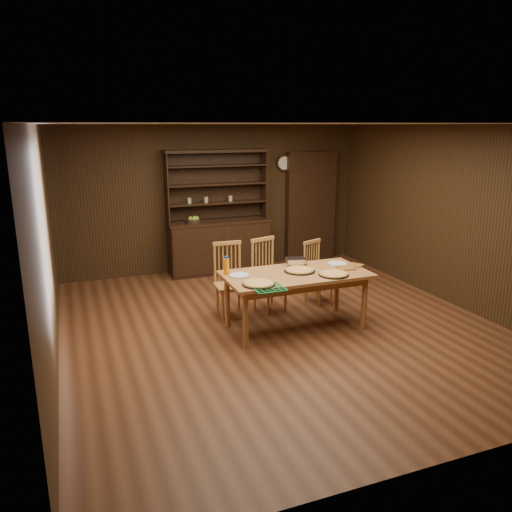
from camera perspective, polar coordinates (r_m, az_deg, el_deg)
name	(u,v)px	position (r m, az deg, el deg)	size (l,w,h in m)	color
floor	(280,326)	(6.69, 2.78, -8.01)	(6.00, 6.00, 0.00)	brown
room_shell	(282,208)	(6.25, 2.96, 5.45)	(6.00, 6.00, 6.00)	silver
china_hutch	(219,239)	(8.98, -4.27, 1.91)	(1.84, 0.52, 2.17)	#311D10
doorway	(310,207)	(9.73, 6.24, 5.58)	(1.00, 0.18, 2.10)	#311D10
wall_clock	(284,163)	(9.44, 3.21, 10.57)	(0.30, 0.05, 0.30)	#311D10
dining_table	(296,279)	(6.44, 4.57, -2.65)	(1.86, 0.93, 0.75)	#B36F3E
chair_left	(229,277)	(6.94, -3.07, -2.37)	(0.44, 0.42, 1.03)	#BA823F
chair_center	(267,272)	(7.12, 1.24, -1.85)	(0.53, 0.51, 1.04)	#BA823F
chair_right	(316,270)	(7.51, 6.85, -1.57)	(0.49, 0.48, 0.93)	#BA823F
pizza_left	(259,283)	(5.91, 0.31, -3.16)	(0.40, 0.40, 0.04)	black
pizza_right	(334,274)	(6.36, 8.86, -2.04)	(0.38, 0.38, 0.04)	black
pizza_center	(300,270)	(6.47, 5.00, -1.63)	(0.40, 0.40, 0.04)	black
cooling_rack	(268,288)	(5.80, 1.39, -3.63)	(0.34, 0.34, 0.02)	#0B994C
plate_left	(239,275)	(6.27, -1.92, -2.19)	(0.26, 0.26, 0.02)	silver
plate_right	(337,264)	(6.88, 9.25, -0.86)	(0.27, 0.27, 0.02)	silver
foil_dish	(296,262)	(6.72, 4.57, -0.69)	(0.26, 0.19, 0.10)	silver
juice_bottle	(226,266)	(6.33, -3.40, -1.13)	(0.07, 0.07, 0.23)	orange
pot_holder_a	(355,265)	(6.84, 11.25, -1.04)	(0.19, 0.19, 0.01)	red
pot_holder_b	(346,268)	(6.69, 10.23, -1.35)	(0.22, 0.22, 0.02)	red
fruit_bowl	(193,220)	(8.72, -7.16, 4.06)	(0.26, 0.26, 0.12)	black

